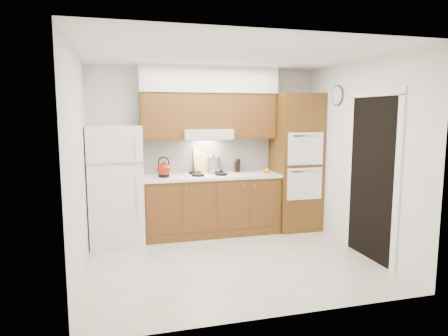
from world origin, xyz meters
name	(u,v)px	position (x,y,z in m)	size (l,w,h in m)	color
floor	(231,260)	(0.00, 0.00, 0.00)	(3.60, 3.60, 0.00)	#BCB4A5
ceiling	(231,54)	(0.00, 0.00, 2.60)	(3.60, 3.60, 0.00)	white
wall_back	(205,150)	(0.00, 1.50, 1.30)	(3.60, 0.02, 2.60)	white
wall_left	(79,166)	(-1.80, 0.00, 1.30)	(0.02, 3.00, 2.60)	white
wall_right	(357,157)	(1.80, 0.00, 1.30)	(0.02, 3.00, 2.60)	white
fridge	(116,185)	(-1.41, 1.14, 0.86)	(0.75, 0.72, 1.72)	white
base_cabinets	(211,206)	(0.02, 1.20, 0.45)	(2.11, 0.60, 0.90)	brown
countertop	(211,176)	(0.03, 1.19, 0.92)	(2.13, 0.62, 0.04)	white
backsplash	(207,155)	(0.02, 1.49, 1.22)	(2.11, 0.03, 0.56)	white
oven_cabinet	(296,162)	(1.44, 1.18, 1.10)	(0.70, 0.65, 2.20)	brown
upper_cab_left	(161,116)	(-0.71, 1.33, 1.85)	(0.63, 0.33, 0.70)	brown
upper_cab_right	(251,116)	(0.72, 1.33, 1.85)	(0.73, 0.33, 0.70)	brown
range_hood	(207,134)	(-0.02, 1.27, 1.57)	(0.75, 0.45, 0.15)	silver
upper_cab_over_hood	(206,111)	(-0.02, 1.33, 1.92)	(0.75, 0.33, 0.55)	brown
soffit	(209,80)	(0.03, 1.32, 2.40)	(2.13, 0.36, 0.40)	silver
cooktop	(208,175)	(-0.02, 1.21, 0.95)	(0.74, 0.50, 0.01)	white
doorway	(371,179)	(1.79, -0.35, 1.05)	(0.02, 0.90, 2.10)	black
wall_clock	(337,96)	(1.79, 0.55, 2.15)	(0.30, 0.30, 0.02)	#3F3833
kettle	(164,170)	(-0.71, 1.18, 1.05)	(0.21, 0.21, 0.21)	maroon
cutting_board	(204,161)	(-0.04, 1.45, 1.14)	(0.33, 0.02, 0.44)	tan
stock_pot	(214,165)	(0.10, 1.35, 1.08)	(0.22, 0.22, 0.22)	silver
condiment_a	(238,165)	(0.53, 1.42, 1.05)	(0.06, 0.06, 0.21)	black
condiment_b	(237,167)	(0.52, 1.45, 1.02)	(0.05, 0.05, 0.17)	black
condiment_c	(237,167)	(0.50, 1.40, 1.03)	(0.06, 0.06, 0.18)	black
orange_near	(265,171)	(0.91, 1.18, 0.98)	(0.07, 0.07, 0.07)	orange
orange_far	(267,171)	(0.93, 1.16, 0.98)	(0.08, 0.08, 0.08)	#FF9D0D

